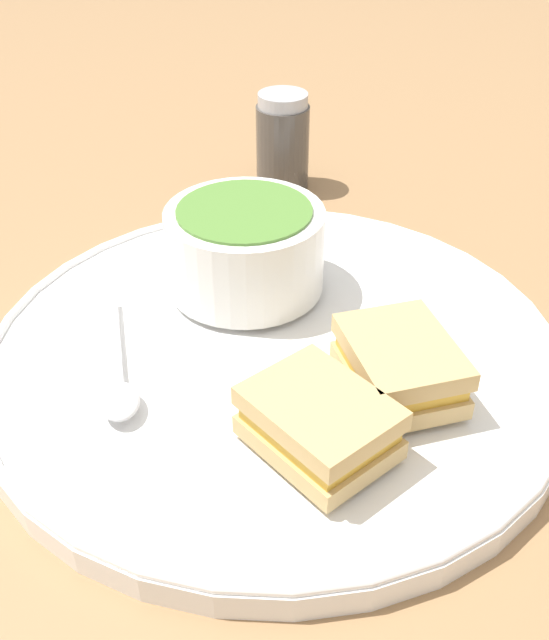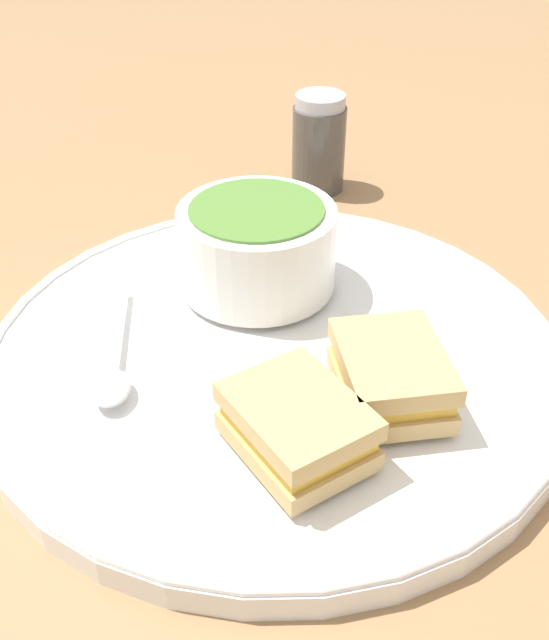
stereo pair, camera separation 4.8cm
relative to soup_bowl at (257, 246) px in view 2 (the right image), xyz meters
name	(u,v)px [view 2 (the right image)]	position (x,y,z in m)	size (l,w,h in m)	color
ground_plane	(274,366)	(-0.04, -0.06, -0.05)	(2.40, 2.40, 0.00)	#9E754C
plate	(274,353)	(-0.04, -0.06, -0.04)	(0.38, 0.38, 0.02)	white
soup_bowl	(257,246)	(0.00, 0.00, 0.00)	(0.11, 0.11, 0.06)	white
spoon	(113,376)	(-0.14, -0.03, -0.03)	(0.09, 0.11, 0.01)	silver
sandwich_half_near	(297,426)	(-0.09, -0.14, -0.01)	(0.07, 0.08, 0.03)	tan
sandwich_half_far	(391,374)	(-0.02, -0.15, -0.01)	(0.09, 0.10, 0.03)	tan
salt_shaker	(319,144)	(0.17, 0.12, -0.01)	(0.05, 0.05, 0.09)	#4C4742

